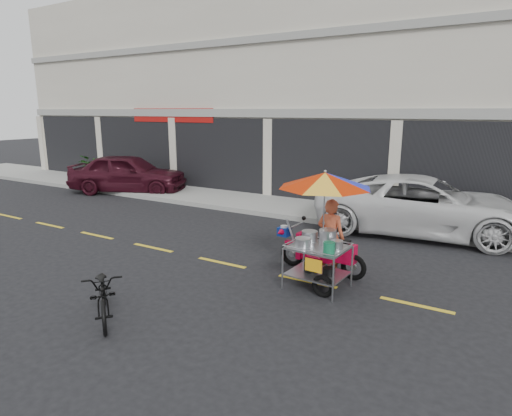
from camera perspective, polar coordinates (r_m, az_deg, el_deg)
The scene contains 10 objects.
ground at distance 8.36m, azimuth 6.84°, elevation -9.70°, with size 90.00×90.00×0.00m, color black.
sidewalk at distance 13.32m, azimuth 16.57°, elevation -1.20°, with size 45.00×3.00×0.15m, color gray.
shophouse_block at distance 17.70m, azimuth 31.00°, elevation 14.50°, with size 36.00×8.11×10.40m.
centerline at distance 8.35m, azimuth 6.84°, elevation -9.67°, with size 42.00×0.10×0.01m, color gold.
maroon_sedan at distance 17.64m, azimuth -16.68°, elevation 4.45°, with size 1.82×4.52×1.54m, color #360C17.
white_pickup at distance 12.01m, azimuth 21.48°, elevation 0.30°, with size 2.53×5.49×1.53m, color silver.
plant_tall at distance 20.44m, azimuth -21.14°, elevation 5.06°, with size 1.02×0.88×1.13m, color #15460E.
plant_short at distance 20.34m, azimuth -20.56°, elevation 4.87°, with size 0.55×0.55×0.99m, color #15460E.
near_bicycle at distance 7.17m, azimuth -19.66°, elevation -10.65°, with size 0.56×1.61×0.85m, color black.
food_vendor_rig at distance 7.96m, azimuth 9.21°, elevation -0.51°, with size 2.17×1.83×2.19m.
Camera 1 is at (3.08, -7.08, 3.20)m, focal length 30.00 mm.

